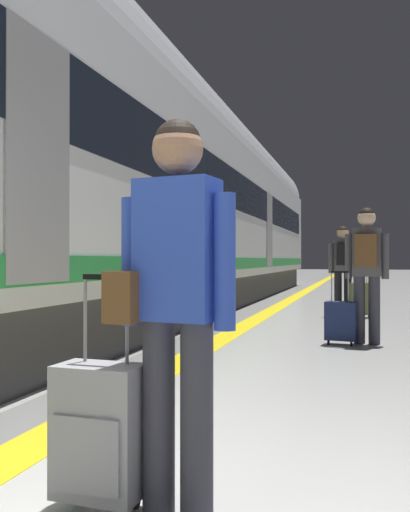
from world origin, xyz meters
The scene contains 9 objects.
safety_line_strip centered at (-0.97, 10.00, 0.00)m, with size 0.36×80.00×0.01m, color yellow.
tactile_edge_band centered at (-1.29, 10.00, 0.00)m, with size 0.59×80.00×0.01m, color slate.
high_speed_train centered at (-3.05, 7.46, 2.50)m, with size 2.94×33.19×4.97m.
traveller_foreground centered at (0.12, 0.69, 0.97)m, with size 0.55×0.29×1.68m.
rolling_suitcase_foreground centered at (-0.22, 0.67, 0.35)m, with size 0.39×0.25×1.02m.
passenger_near centered at (0.94, 5.91, 1.04)m, with size 0.55×0.35×1.75m.
suitcase_near centered at (0.62, 5.78, 0.30)m, with size 0.41×0.28×0.94m.
passenger_mid centered at (0.53, 9.42, 1.02)m, with size 0.53×0.38×1.72m.
suitcase_mid centered at (0.85, 9.25, 0.35)m, with size 0.43×0.34×1.04m.
Camera 1 is at (0.88, -1.54, 1.09)m, focal length 39.27 mm.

